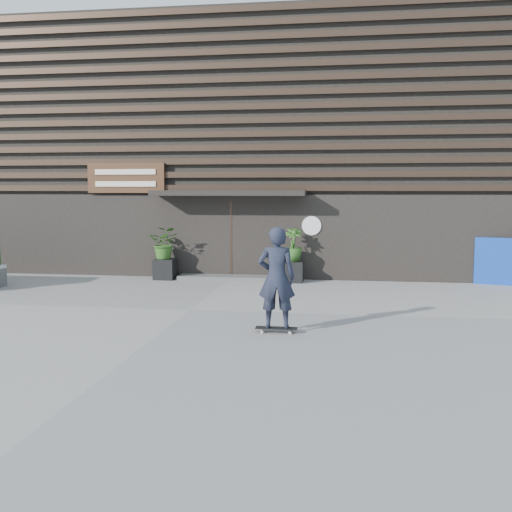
% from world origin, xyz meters
% --- Properties ---
extents(ground, '(80.00, 80.00, 0.00)m').
position_xyz_m(ground, '(0.00, 0.00, 0.00)').
color(ground, gray).
rests_on(ground, ground).
extents(entrance_step, '(3.00, 0.80, 0.12)m').
position_xyz_m(entrance_step, '(0.00, 4.60, 0.06)').
color(entrance_step, '#4C4C4A').
rests_on(entrance_step, ground).
extents(planter_pot_left, '(0.60, 0.60, 0.60)m').
position_xyz_m(planter_pot_left, '(-1.90, 4.40, 0.30)').
color(planter_pot_left, black).
rests_on(planter_pot_left, ground).
extents(bamboo_left, '(0.86, 0.75, 0.96)m').
position_xyz_m(bamboo_left, '(-1.90, 4.40, 1.08)').
color(bamboo_left, '#2D591E').
rests_on(bamboo_left, planter_pot_left).
extents(planter_pot_right, '(0.60, 0.60, 0.60)m').
position_xyz_m(planter_pot_right, '(1.90, 4.40, 0.30)').
color(planter_pot_right, black).
rests_on(planter_pot_right, ground).
extents(bamboo_right, '(0.54, 0.54, 0.96)m').
position_xyz_m(bamboo_right, '(1.90, 4.40, 1.08)').
color(bamboo_right, '#2D591E').
rests_on(bamboo_right, planter_pot_right).
extents(blue_tarp, '(1.39, 0.47, 1.32)m').
position_xyz_m(blue_tarp, '(7.69, 4.70, 0.66)').
color(blue_tarp, '#0B309B').
rests_on(blue_tarp, ground).
extents(building, '(18.00, 11.00, 8.00)m').
position_xyz_m(building, '(-0.00, 9.96, 3.99)').
color(building, black).
rests_on(building, ground).
extents(skateboarder, '(0.78, 0.49, 1.97)m').
position_xyz_m(skateboarder, '(2.12, -1.83, 1.03)').
color(skateboarder, black).
rests_on(skateboarder, ground).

